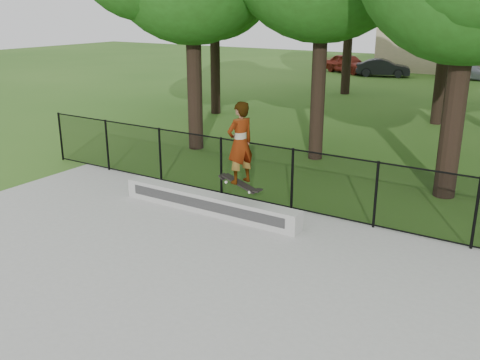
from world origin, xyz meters
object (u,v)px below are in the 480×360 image
(grind_ledge, at_px, (209,203))
(car_b, at_px, (383,68))
(skater_airborne, at_px, (240,144))
(car_a, at_px, (348,63))
(car_c, at_px, (470,71))

(grind_ledge, xyz_separation_m, car_b, (-4.79, 27.35, 0.30))
(grind_ledge, height_order, skater_airborne, skater_airborne)
(car_a, height_order, car_c, car_a)
(car_a, bearing_deg, car_b, -80.36)
(grind_ledge, height_order, car_c, car_c)
(car_b, bearing_deg, skater_airborne, 175.46)
(car_b, relative_size, skater_airborne, 1.65)
(grind_ledge, bearing_deg, skater_airborne, -6.84)
(skater_airborne, bearing_deg, car_a, 106.88)
(car_a, distance_m, skater_airborne, 29.50)
(grind_ledge, distance_m, skater_airborne, 1.83)
(skater_airborne, bearing_deg, car_c, 90.74)
(car_b, bearing_deg, car_a, 58.88)
(grind_ledge, relative_size, car_a, 1.20)
(car_a, relative_size, skater_airborne, 1.97)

